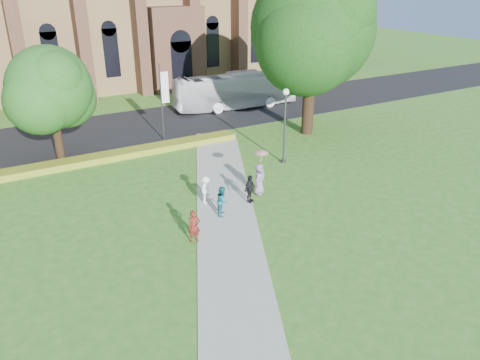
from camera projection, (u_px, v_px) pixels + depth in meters
ground at (236, 229)px, 24.37m from camera, size 160.00×160.00×0.00m
road at (122, 128)px, 40.21m from camera, size 160.00×10.00×0.02m
footpath at (227, 220)px, 25.16m from camera, size 15.58×28.54×0.04m
flower_hedge at (122, 154)px, 33.83m from camera, size 18.00×1.40×0.45m
streetlamp at (285, 117)px, 31.61m from camera, size 0.44×0.44×5.24m
large_tree at (313, 28)px, 35.64m from camera, size 9.60×9.60×13.20m
street_tree_1 at (50, 88)px, 31.01m from camera, size 5.60×5.60×8.05m
banner_pole_0 at (163, 98)px, 36.01m from camera, size 0.70×0.10×6.00m
tour_coach at (235, 91)px, 45.63m from camera, size 12.36×3.96×3.39m
pedestrian_0 at (194, 227)px, 22.83m from camera, size 0.64×0.44×1.67m
pedestrian_1 at (223, 201)px, 25.41m from camera, size 1.00×1.03×1.67m
pedestrian_2 at (206, 190)px, 26.78m from camera, size 1.14×1.20×1.63m
pedestrian_3 at (250, 189)px, 26.86m from camera, size 1.05×0.80×1.66m
pedestrian_4 at (259, 179)px, 27.83m from camera, size 1.11×1.02×1.91m
parasol at (261, 157)px, 27.46m from camera, size 0.91×0.91×0.72m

